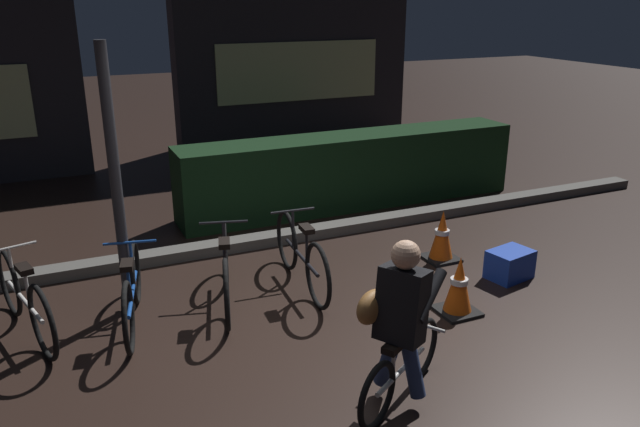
{
  "coord_description": "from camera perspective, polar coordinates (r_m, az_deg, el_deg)",
  "views": [
    {
      "loc": [
        -1.98,
        -4.25,
        2.77
      ],
      "look_at": [
        0.2,
        0.6,
        0.9
      ],
      "focal_mm": 34.88,
      "sensor_mm": 36.0,
      "label": 1
    }
  ],
  "objects": [
    {
      "name": "ground_plane",
      "position": [
        5.44,
        0.69,
        -11.21
      ],
      "size": [
        40.0,
        40.0,
        0.0
      ],
      "primitive_type": "plane",
      "color": "black"
    },
    {
      "name": "blue_crate",
      "position": [
        6.72,
        17.01,
        -4.48
      ],
      "size": [
        0.49,
        0.4,
        0.3
      ],
      "primitive_type": "cube",
      "rotation": [
        0.0,
        0.0,
        0.2
      ],
      "color": "#193DB7",
      "rests_on": "ground"
    },
    {
      "name": "parked_bike_center_right",
      "position": [
        5.91,
        -8.63,
        -5.18
      ],
      "size": [
        0.53,
        1.54,
        0.73
      ],
      "rotation": [
        0.0,
        0.0,
        1.3
      ],
      "color": "black",
      "rests_on": "ground"
    },
    {
      "name": "parked_bike_center_left",
      "position": [
        5.72,
        -16.87,
        -6.88
      ],
      "size": [
        0.46,
        1.49,
        0.7
      ],
      "rotation": [
        0.0,
        0.0,
        1.36
      ],
      "color": "black",
      "rests_on": "ground"
    },
    {
      "name": "sidewalk_curb",
      "position": [
        7.27,
        -6.64,
        -2.65
      ],
      "size": [
        12.0,
        0.24,
        0.12
      ],
      "primitive_type": "cube",
      "color": "#56544F",
      "rests_on": "ground"
    },
    {
      "name": "hedge_row",
      "position": [
        8.57,
        2.9,
        3.98
      ],
      "size": [
        4.8,
        0.7,
        0.99
      ],
      "primitive_type": "cube",
      "color": "black",
      "rests_on": "ground"
    },
    {
      "name": "parked_bike_right_mid",
      "position": [
        6.17,
        -1.72,
        -3.87
      ],
      "size": [
        0.46,
        1.59,
        0.73
      ],
      "rotation": [
        0.0,
        0.0,
        1.5
      ],
      "color": "black",
      "rests_on": "ground"
    },
    {
      "name": "street_post",
      "position": [
        5.68,
        -18.21,
        2.54
      ],
      "size": [
        0.1,
        0.1,
        2.43
      ],
      "primitive_type": "cylinder",
      "color": "#2D2D33",
      "rests_on": "ground"
    },
    {
      "name": "cyclist",
      "position": [
        4.39,
        7.21,
        -9.95
      ],
      "size": [
        1.03,
        0.66,
        1.25
      ],
      "rotation": [
        0.0,
        0.0,
        0.55
      ],
      "color": "black",
      "rests_on": "ground"
    },
    {
      "name": "traffic_cone_near",
      "position": [
        5.83,
        12.62,
        -6.52
      ],
      "size": [
        0.36,
        0.36,
        0.56
      ],
      "color": "black",
      "rests_on": "ground"
    },
    {
      "name": "parked_bike_left_mid",
      "position": [
        5.87,
        -25.48,
        -7.15
      ],
      "size": [
        0.53,
        1.55,
        0.74
      ],
      "rotation": [
        0.0,
        0.0,
        1.85
      ],
      "color": "black",
      "rests_on": "ground"
    },
    {
      "name": "storefront_right",
      "position": [
        12.34,
        -2.44,
        17.62
      ],
      "size": [
        4.66,
        0.54,
        4.81
      ],
      "color": "#262328",
      "rests_on": "ground"
    },
    {
      "name": "traffic_cone_far",
      "position": [
        6.94,
        11.12,
        -2.07
      ],
      "size": [
        0.36,
        0.36,
        0.57
      ],
      "color": "black",
      "rests_on": "ground"
    }
  ]
}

